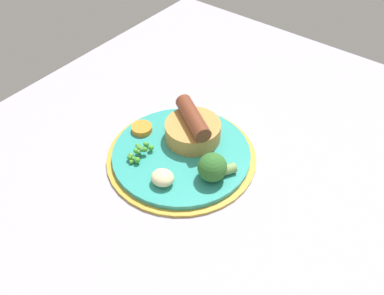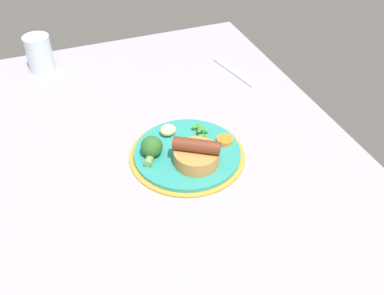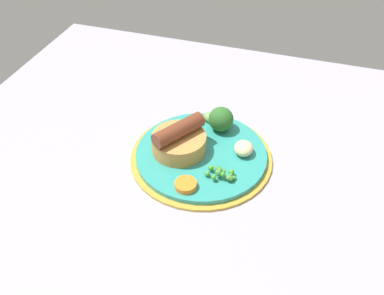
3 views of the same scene
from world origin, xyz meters
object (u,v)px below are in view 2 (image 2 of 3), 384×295
at_px(dinner_plate, 187,154).
at_px(drinking_glass, 39,53).
at_px(potato_chunk_0, 170,130).
at_px(broccoli_floret_near, 152,147).
at_px(fork, 234,72).
at_px(carrot_slice_2, 225,140).
at_px(pea_pile, 200,130).
at_px(sausage_pudding, 196,154).

height_order(dinner_plate, drinking_glass, drinking_glass).
bearing_deg(dinner_plate, potato_chunk_0, 12.33).
distance_m(broccoli_floret_near, fork, 0.42).
xyz_separation_m(potato_chunk_0, carrot_slice_2, (-0.07, -0.10, -0.01)).
bearing_deg(pea_pile, broccoli_floret_near, 105.32).
xyz_separation_m(dinner_plate, pea_pile, (0.05, -0.05, 0.02)).
distance_m(broccoli_floret_near, carrot_slice_2, 0.17).
bearing_deg(dinner_plate, fork, -40.86).
xyz_separation_m(broccoli_floret_near, carrot_slice_2, (-0.01, -0.16, -0.02)).
bearing_deg(pea_pile, dinner_plate, 134.00).
relative_size(sausage_pudding, broccoli_floret_near, 1.58).
height_order(potato_chunk_0, fork, potato_chunk_0).
bearing_deg(drinking_glass, carrot_slice_2, -145.41).
distance_m(pea_pile, carrot_slice_2, 0.06).
bearing_deg(carrot_slice_2, dinner_plate, 90.20).
relative_size(pea_pile, carrot_slice_2, 1.45).
relative_size(dinner_plate, pea_pile, 4.82).
height_order(pea_pile, carrot_slice_2, pea_pile).
xyz_separation_m(sausage_pudding, carrot_slice_2, (0.04, -0.08, -0.02)).
bearing_deg(drinking_glass, dinner_plate, -152.93).
bearing_deg(potato_chunk_0, dinner_plate, -167.67).
bearing_deg(sausage_pudding, broccoli_floret_near, -1.48).
height_order(potato_chunk_0, carrot_slice_2, potato_chunk_0).
bearing_deg(dinner_plate, drinking_glass, 27.07).
xyz_separation_m(sausage_pudding, pea_pile, (0.09, -0.04, -0.01)).
distance_m(fork, drinking_glass, 0.55).
bearing_deg(pea_pile, drinking_glass, 34.10).
bearing_deg(carrot_slice_2, sausage_pudding, 115.71).
height_order(dinner_plate, carrot_slice_2, carrot_slice_2).
distance_m(sausage_pudding, potato_chunk_0, 0.11).
xyz_separation_m(broccoli_floret_near, fork, (0.27, -0.32, -0.03)).
xyz_separation_m(carrot_slice_2, drinking_glass, (0.50, 0.35, 0.03)).
relative_size(broccoli_floret_near, fork, 0.35).
distance_m(carrot_slice_2, drinking_glass, 0.61).
bearing_deg(broccoli_floret_near, carrot_slice_2, -63.66).
distance_m(dinner_plate, broccoli_floret_near, 0.08).
xyz_separation_m(carrot_slice_2, fork, (0.29, -0.16, -0.02)).
xyz_separation_m(sausage_pudding, drinking_glass, (0.54, 0.26, 0.01)).
relative_size(broccoli_floret_near, drinking_glass, 0.62).
height_order(sausage_pudding, potato_chunk_0, sausage_pudding).
height_order(dinner_plate, fork, dinner_plate).
bearing_deg(drinking_glass, broccoli_floret_near, -159.67).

